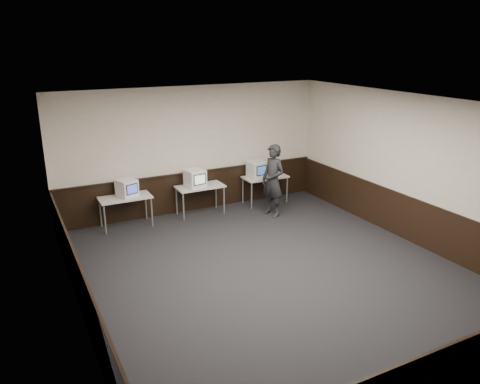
# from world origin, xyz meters

# --- Properties ---
(floor) EXTENTS (8.00, 8.00, 0.00)m
(floor) POSITION_xyz_m (0.00, 0.00, 0.00)
(floor) COLOR black
(floor) RESTS_ON ground
(ceiling) EXTENTS (8.00, 8.00, 0.00)m
(ceiling) POSITION_xyz_m (0.00, 0.00, 3.20)
(ceiling) COLOR white
(ceiling) RESTS_ON back_wall
(back_wall) EXTENTS (7.00, 0.00, 7.00)m
(back_wall) POSITION_xyz_m (0.00, 4.00, 1.60)
(back_wall) COLOR beige
(back_wall) RESTS_ON ground
(front_wall) EXTENTS (7.00, 0.00, 7.00)m
(front_wall) POSITION_xyz_m (0.00, -4.00, 1.60)
(front_wall) COLOR beige
(front_wall) RESTS_ON ground
(left_wall) EXTENTS (0.00, 8.00, 8.00)m
(left_wall) POSITION_xyz_m (-3.50, 0.00, 1.60)
(left_wall) COLOR beige
(left_wall) RESTS_ON ground
(right_wall) EXTENTS (0.00, 8.00, 8.00)m
(right_wall) POSITION_xyz_m (3.50, 0.00, 1.60)
(right_wall) COLOR beige
(right_wall) RESTS_ON ground
(wainscot_back) EXTENTS (6.98, 0.04, 1.00)m
(wainscot_back) POSITION_xyz_m (0.00, 3.98, 0.50)
(wainscot_back) COLOR black
(wainscot_back) RESTS_ON back_wall
(wainscot_front) EXTENTS (6.98, 0.04, 1.00)m
(wainscot_front) POSITION_xyz_m (0.00, -3.98, 0.50)
(wainscot_front) COLOR black
(wainscot_front) RESTS_ON front_wall
(wainscot_left) EXTENTS (0.04, 7.98, 1.00)m
(wainscot_left) POSITION_xyz_m (-3.48, 0.00, 0.50)
(wainscot_left) COLOR black
(wainscot_left) RESTS_ON left_wall
(wainscot_right) EXTENTS (0.04, 7.98, 1.00)m
(wainscot_right) POSITION_xyz_m (3.48, 0.00, 0.50)
(wainscot_right) COLOR black
(wainscot_right) RESTS_ON right_wall
(wainscot_rail) EXTENTS (6.98, 0.06, 0.04)m
(wainscot_rail) POSITION_xyz_m (0.00, 3.96, 1.02)
(wainscot_rail) COLOR black
(wainscot_rail) RESTS_ON wainscot_back
(desk_left) EXTENTS (1.20, 0.60, 0.75)m
(desk_left) POSITION_xyz_m (-1.90, 3.60, 0.68)
(desk_left) COLOR beige
(desk_left) RESTS_ON ground
(desk_center) EXTENTS (1.20, 0.60, 0.75)m
(desk_center) POSITION_xyz_m (0.00, 3.60, 0.68)
(desk_center) COLOR beige
(desk_center) RESTS_ON ground
(desk_right) EXTENTS (1.20, 0.60, 0.75)m
(desk_right) POSITION_xyz_m (1.90, 3.60, 0.68)
(desk_right) COLOR beige
(desk_right) RESTS_ON ground
(emac_left) EXTENTS (0.52, 0.53, 0.40)m
(emac_left) POSITION_xyz_m (-1.83, 3.62, 0.95)
(emac_left) COLOR white
(emac_left) RESTS_ON desk_left
(emac_center) EXTENTS (0.50, 0.52, 0.44)m
(emac_center) POSITION_xyz_m (-0.13, 3.59, 0.97)
(emac_center) COLOR white
(emac_center) RESTS_ON desk_center
(emac_right) EXTENTS (0.47, 0.50, 0.44)m
(emac_right) POSITION_xyz_m (1.66, 3.62, 0.97)
(emac_right) COLOR white
(emac_right) RESTS_ON desk_right
(person) EXTENTS (0.60, 0.76, 1.83)m
(person) POSITION_xyz_m (1.59, 2.69, 0.91)
(person) COLOR black
(person) RESTS_ON ground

